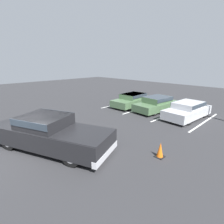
# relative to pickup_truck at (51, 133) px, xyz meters

# --- Properties ---
(ground_plane) EXTENTS (60.00, 60.00, 0.00)m
(ground_plane) POSITION_rel_pickup_truck_xyz_m (-0.72, -0.88, -0.84)
(ground_plane) COLOR #2D2D30
(stall_stripe_a) EXTENTS (0.12, 5.48, 0.01)m
(stall_stripe_a) POSITION_rel_pickup_truck_xyz_m (-4.13, 9.53, -0.84)
(stall_stripe_a) COLOR white
(stall_stripe_a) RESTS_ON ground_plane
(stall_stripe_b) EXTENTS (0.12, 5.48, 0.01)m
(stall_stripe_b) POSITION_rel_pickup_truck_xyz_m (-1.45, 9.53, -0.84)
(stall_stripe_b) COLOR white
(stall_stripe_b) RESTS_ON ground_plane
(stall_stripe_c) EXTENTS (0.12, 5.48, 0.01)m
(stall_stripe_c) POSITION_rel_pickup_truck_xyz_m (1.23, 9.53, -0.84)
(stall_stripe_c) COLOR white
(stall_stripe_c) RESTS_ON ground_plane
(stall_stripe_d) EXTENTS (0.12, 5.48, 0.01)m
(stall_stripe_d) POSITION_rel_pickup_truck_xyz_m (3.90, 9.53, -0.84)
(stall_stripe_d) COLOR white
(stall_stripe_d) RESTS_ON ground_plane
(pickup_truck) EXTENTS (6.38, 4.24, 1.66)m
(pickup_truck) POSITION_rel_pickup_truck_xyz_m (0.00, 0.00, 0.00)
(pickup_truck) COLOR black
(pickup_truck) RESTS_ON ground_plane
(parked_sedan_a) EXTENTS (2.01, 4.54, 1.19)m
(parked_sedan_a) POSITION_rel_pickup_truck_xyz_m (-2.65, 9.54, -0.20)
(parked_sedan_a) COLOR #4C6B47
(parked_sedan_a) RESTS_ON ground_plane
(parked_sedan_b) EXTENTS (2.24, 4.39, 1.25)m
(parked_sedan_b) POSITION_rel_pickup_truck_xyz_m (-0.08, 9.61, -0.18)
(parked_sedan_b) COLOR #4C6B47
(parked_sedan_b) RESTS_ON ground_plane
(parked_sedan_c) EXTENTS (2.10, 4.40, 1.24)m
(parked_sedan_c) POSITION_rel_pickup_truck_xyz_m (2.63, 9.47, -0.18)
(parked_sedan_c) COLOR #B7BABF
(parked_sedan_c) RESTS_ON ground_plane
(traffic_cone) EXTENTS (0.39, 0.39, 0.70)m
(traffic_cone) POSITION_rel_pickup_truck_xyz_m (4.14, 3.04, -0.51)
(traffic_cone) COLOR black
(traffic_cone) RESTS_ON ground_plane
(wheel_stop_curb) EXTENTS (1.79, 0.20, 0.14)m
(wheel_stop_curb) POSITION_rel_pickup_truck_xyz_m (-0.29, 12.85, -0.77)
(wheel_stop_curb) COLOR #B7B2A8
(wheel_stop_curb) RESTS_ON ground_plane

